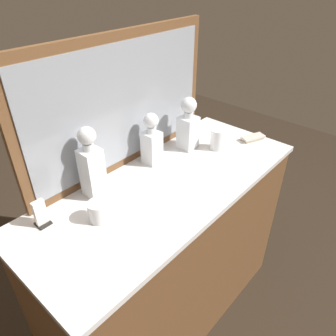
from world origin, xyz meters
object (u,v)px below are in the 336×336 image
at_px(napkin_holder, 41,215).
at_px(crystal_decanter_front, 152,143).
at_px(crystal_tumbler_right, 217,140).
at_px(silver_brush_far_right, 253,138).
at_px(crystal_decanter_far_right, 92,169).
at_px(crystal_decanter_right, 188,128).
at_px(crystal_tumbler_center, 99,212).

bearing_deg(napkin_holder, crystal_decanter_front, -0.28).
height_order(crystal_tumbler_right, silver_brush_far_right, crystal_tumbler_right).
bearing_deg(crystal_decanter_front, napkin_holder, 179.72).
xyz_separation_m(crystal_decanter_front, crystal_decanter_far_right, (-0.34, 0.00, 0.02)).
bearing_deg(silver_brush_far_right, crystal_decanter_front, 153.94).
bearing_deg(crystal_decanter_right, crystal_tumbler_right, -53.75).
bearing_deg(crystal_tumbler_center, crystal_decanter_front, 17.35).
bearing_deg(crystal_decanter_right, crystal_decanter_far_right, 175.77).
xyz_separation_m(silver_brush_far_right, napkin_holder, (-1.12, 0.26, 0.03)).
xyz_separation_m(crystal_decanter_right, crystal_tumbler_center, (-0.66, -0.10, -0.07)).
xyz_separation_m(crystal_tumbler_right, crystal_tumbler_center, (-0.75, 0.03, -0.01)).
bearing_deg(crystal_decanter_far_right, silver_brush_far_right, -16.78).
height_order(crystal_decanter_right, crystal_tumbler_center, crystal_decanter_right).
relative_size(crystal_decanter_far_right, crystal_tumbler_right, 2.88).
distance_m(crystal_tumbler_right, crystal_tumbler_center, 0.75).
height_order(crystal_decanter_far_right, crystal_tumbler_center, crystal_decanter_far_right).
bearing_deg(crystal_tumbler_center, crystal_decanter_far_right, 57.38).
bearing_deg(crystal_decanter_right, silver_brush_far_right, -36.30).
bearing_deg(silver_brush_far_right, crystal_decanter_right, 143.70).
bearing_deg(crystal_decanter_front, silver_brush_far_right, -26.06).
distance_m(crystal_decanter_front, crystal_decanter_far_right, 0.34).
relative_size(crystal_tumbler_right, crystal_tumbler_center, 1.36).
distance_m(crystal_tumbler_center, napkin_holder, 0.21).
xyz_separation_m(crystal_decanter_far_right, crystal_tumbler_center, (-0.09, -0.14, -0.09)).
bearing_deg(silver_brush_far_right, crystal_decanter_far_right, 163.22).
xyz_separation_m(crystal_tumbler_right, napkin_holder, (-0.91, 0.16, -0.00)).
bearing_deg(silver_brush_far_right, napkin_holder, 166.86).
height_order(crystal_decanter_right, crystal_tumbler_right, crystal_decanter_right).
height_order(crystal_decanter_front, napkin_holder, crystal_decanter_front).
bearing_deg(crystal_decanter_right, crystal_decanter_front, 170.56).
height_order(crystal_decanter_far_right, crystal_tumbler_right, crystal_decanter_far_right).
relative_size(crystal_tumbler_center, napkin_holder, 0.73).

